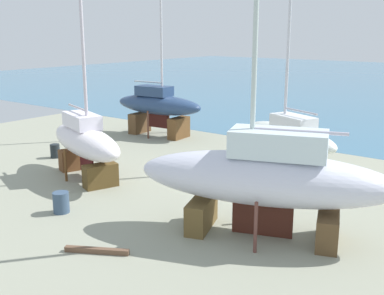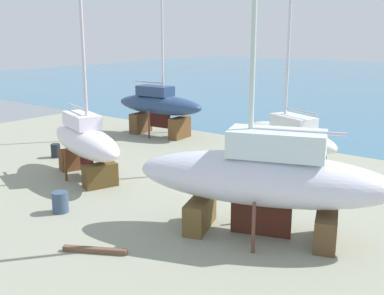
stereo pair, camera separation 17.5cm
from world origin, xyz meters
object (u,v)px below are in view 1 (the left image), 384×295
(sailboat_far_slipway, at_px, (265,177))
(sailboat_large_starboard, at_px, (288,137))
(barrel_blue_faded, at_px, (61,202))
(sailboat_mid_port, at_px, (158,106))
(barrel_rust_near, at_px, (55,151))
(barrel_ochre, at_px, (95,130))
(sailboat_small_center, at_px, (85,141))

(sailboat_far_slipway, bearing_deg, sailboat_large_starboard, -89.29)
(barrel_blue_faded, bearing_deg, sailboat_large_starboard, 69.05)
(sailboat_mid_port, bearing_deg, sailboat_large_starboard, -14.84)
(sailboat_far_slipway, distance_m, barrel_blue_faded, 8.13)
(barrel_rust_near, relative_size, barrel_blue_faded, 0.93)
(sailboat_large_starboard, bearing_deg, barrel_blue_faded, 91.84)
(barrel_rust_near, bearing_deg, sailboat_mid_port, 84.98)
(sailboat_mid_port, relative_size, barrel_rust_near, 13.64)
(barrel_rust_near, relative_size, barrel_ochre, 0.82)
(sailboat_small_center, bearing_deg, sailboat_mid_port, 130.59)
(sailboat_far_slipway, relative_size, sailboat_mid_port, 1.35)
(sailboat_large_starboard, xyz_separation_m, barrel_blue_faded, (-4.25, -11.09, -1.27))
(sailboat_far_slipway, xyz_separation_m, barrel_rust_near, (-14.51, 2.06, -1.75))
(sailboat_small_center, height_order, barrel_ochre, sailboat_small_center)
(barrel_ochre, bearing_deg, sailboat_far_slipway, -22.76)
(sailboat_large_starboard, bearing_deg, barrel_rust_near, 50.83)
(sailboat_mid_port, bearing_deg, sailboat_far_slipway, -40.63)
(sailboat_large_starboard, height_order, barrel_rust_near, sailboat_large_starboard)
(sailboat_large_starboard, distance_m, barrel_ochre, 13.78)
(sailboat_mid_port, distance_m, barrel_ochre, 4.53)
(sailboat_large_starboard, xyz_separation_m, sailboat_small_center, (-7.04, -7.43, 0.13))
(sailboat_small_center, xyz_separation_m, barrel_ochre, (-6.65, 6.36, -1.34))
(barrel_rust_near, bearing_deg, sailboat_large_starboard, 28.04)
(sailboat_small_center, bearing_deg, sailboat_large_starboard, 65.90)
(sailboat_large_starboard, distance_m, barrel_rust_near, 12.97)
(sailboat_large_starboard, xyz_separation_m, barrel_ochre, (-13.68, -1.07, -1.21))
(barrel_ochre, bearing_deg, sailboat_large_starboard, 4.48)
(sailboat_far_slipway, bearing_deg, barrel_blue_faded, 1.58)
(barrel_ochre, xyz_separation_m, barrel_blue_faded, (9.44, -10.02, -0.06))
(sailboat_small_center, xyz_separation_m, barrel_blue_faded, (2.79, -3.66, -1.40))
(sailboat_mid_port, height_order, barrel_ochre, sailboat_mid_port)
(barrel_rust_near, distance_m, barrel_ochre, 5.50)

